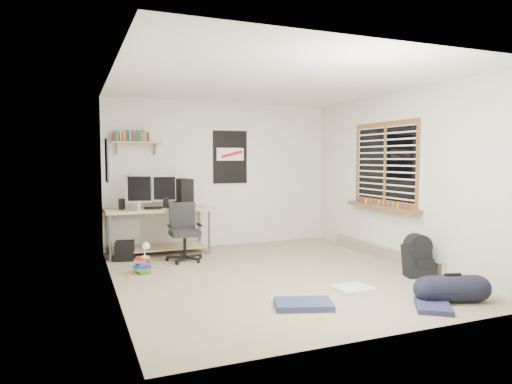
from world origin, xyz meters
name	(u,v)px	position (x,y,z in m)	size (l,w,h in m)	color
floor	(274,275)	(0.00, 0.00, -0.01)	(4.00, 4.50, 0.01)	gray
ceiling	(275,81)	(0.00, 0.00, 2.50)	(4.00, 4.50, 0.01)	white
back_wall	(222,174)	(0.00, 2.25, 1.25)	(4.00, 0.01, 2.50)	silver
left_wall	(113,183)	(-2.00, 0.00, 1.25)	(0.01, 4.50, 2.50)	silver
right_wall	(400,177)	(2.00, 0.00, 1.25)	(0.01, 4.50, 2.50)	silver
desk	(158,231)	(-1.18, 1.92, 0.36)	(1.63, 0.72, 0.75)	tan
monitor_left	(139,196)	(-1.50, 1.70, 0.96)	(0.39, 0.10, 0.42)	#ACABB0
monitor_right	(164,195)	(-1.10, 1.78, 0.95)	(0.37, 0.09, 0.41)	#9FA0A3
pc_tower	(183,193)	(-0.78, 1.87, 0.97)	(0.21, 0.44, 0.46)	black
keyboard	(158,208)	(-1.20, 1.80, 0.76)	(0.43, 0.15, 0.02)	black
speaker_left	(122,204)	(-1.73, 1.86, 0.83)	(0.08, 0.08, 0.16)	black
speaker_right	(166,203)	(-1.08, 1.75, 0.83)	(0.09, 0.09, 0.17)	black
office_chair	(185,228)	(-0.90, 1.26, 0.49)	(0.57, 0.57, 0.87)	black
wall_shelf	(137,143)	(-1.45, 2.14, 1.78)	(0.80, 0.22, 0.24)	tan
poster_back_wall	(230,157)	(0.15, 2.23, 1.55)	(0.62, 0.03, 0.92)	black
poster_left_wall	(107,160)	(-1.99, 1.20, 1.50)	(0.02, 0.42, 0.60)	navy
window	(384,164)	(1.95, 0.30, 1.45)	(0.10, 1.50, 1.26)	brown
baseboard_heater	(383,252)	(1.96, 0.30, 0.09)	(0.08, 2.50, 0.18)	#B7B2A8
backpack	(417,261)	(1.70, -0.74, 0.20)	(0.34, 0.27, 0.45)	black
duffel_bag	(452,289)	(1.29, -1.74, 0.14)	(0.29, 0.29, 0.56)	black
tshirt	(353,288)	(0.57, -0.96, 0.02)	(0.41, 0.35, 0.04)	silver
jeans_a	(304,304)	(-0.26, -1.30, 0.03)	(0.58, 0.37, 0.06)	navy
jeans_b	(433,307)	(0.94, -1.84, 0.03)	(0.44, 0.33, 0.06)	#21244C
book_stack	(143,263)	(-1.59, 0.69, 0.15)	(0.41, 0.33, 0.28)	brown
desk_lamp	(145,246)	(-1.57, 0.67, 0.38)	(0.11, 0.18, 0.18)	white
subwoofer	(125,251)	(-1.73, 1.64, 0.14)	(0.26, 0.26, 0.30)	black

